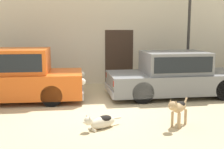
{
  "coord_description": "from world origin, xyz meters",
  "views": [
    {
      "loc": [
        -0.27,
        -7.84,
        2.24
      ],
      "look_at": [
        0.59,
        0.2,
        0.9
      ],
      "focal_mm": 46.72,
      "sensor_mm": 36.0,
      "label": 1
    }
  ],
  "objects": [
    {
      "name": "stray_dog_spotted",
      "position": [
        0.15,
        -1.67,
        0.16
      ],
      "size": [
        0.93,
        0.61,
        0.37
      ],
      "rotation": [
        0.0,
        0.0,
        3.69
      ],
      "color": "beige",
      "rests_on": "ground_plane"
    },
    {
      "name": "parked_sedan_nearest",
      "position": [
        -2.47,
        1.04,
        0.82
      ],
      "size": [
        4.46,
        1.71,
        1.58
      ],
      "rotation": [
        0.0,
        0.0,
        0.01
      ],
      "color": "#D15619",
      "rests_on": "ground_plane"
    },
    {
      "name": "street_lamp",
      "position": [
        3.63,
        2.5,
        2.5
      ],
      "size": [
        0.22,
        0.22,
        3.92
      ],
      "color": "#2D2B28",
      "rests_on": "ground_plane"
    },
    {
      "name": "stray_dog_tan",
      "position": [
        1.87,
        -1.72,
        0.45
      ],
      "size": [
        0.7,
        0.77,
        0.68
      ],
      "rotation": [
        0.0,
        0.0,
        3.98
      ],
      "color": "tan",
      "rests_on": "ground_plane"
    },
    {
      "name": "parked_sedan_second",
      "position": [
        2.74,
        1.19,
        0.71
      ],
      "size": [
        4.52,
        2.0,
        1.44
      ],
      "rotation": [
        0.0,
        0.0,
        0.05
      ],
      "color": "slate",
      "rests_on": "ground_plane"
    },
    {
      "name": "ground_plane",
      "position": [
        0.0,
        0.0,
        0.0
      ],
      "size": [
        80.0,
        80.0,
        0.0
      ],
      "primitive_type": "plane",
      "color": "tan"
    }
  ]
}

